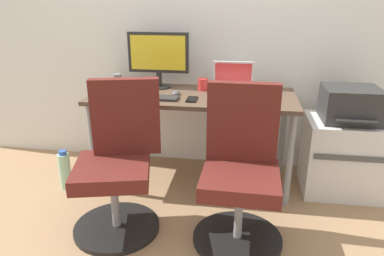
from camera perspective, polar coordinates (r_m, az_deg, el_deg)
ground_plane at (r=2.95m, az=0.15°, el=-8.13°), size 5.28×5.28×0.00m
back_wall at (r=2.99m, az=1.36°, el=18.28°), size 4.40×0.04×2.60m
desk at (r=2.71m, az=0.16°, el=3.93°), size 1.52×0.64×0.71m
office_chair_left at (r=2.26m, az=-11.66°, el=-5.81°), size 0.54×0.54×0.94m
office_chair_right at (r=2.14m, az=7.69°, el=-7.18°), size 0.54×0.54×0.94m
side_cabinet at (r=2.91m, az=22.72°, el=-4.10°), size 0.55×0.46×0.56m
printer at (r=2.78m, az=23.83°, el=3.47°), size 0.38×0.40×0.24m
water_bottle_on_floor at (r=2.93m, az=-19.54°, el=-6.35°), size 0.09×0.09×0.31m
desktop_monitor at (r=2.86m, az=-5.36°, el=11.31°), size 0.48×0.18×0.43m
open_laptop at (r=2.76m, az=6.45°, el=6.79°), size 0.31×0.26×0.23m
keyboard_by_monitor at (r=2.58m, az=-5.97°, el=4.81°), size 0.34×0.12×0.02m
keyboard_by_laptop at (r=2.43m, az=7.03°, el=3.79°), size 0.34×0.12×0.02m
mouse_by_monitor at (r=2.67m, az=-2.59°, el=5.58°), size 0.06×0.10×0.03m
mouse_by_laptop at (r=2.55m, az=11.56°, el=4.51°), size 0.06×0.10×0.03m
coffee_mug at (r=2.80m, az=1.74°, el=6.94°), size 0.08×0.08×0.09m
pen_cup at (r=2.97m, az=-11.74°, el=7.42°), size 0.07×0.07×0.10m
phone_near_monitor at (r=2.54m, az=-0.02°, el=4.59°), size 0.07×0.14×0.01m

